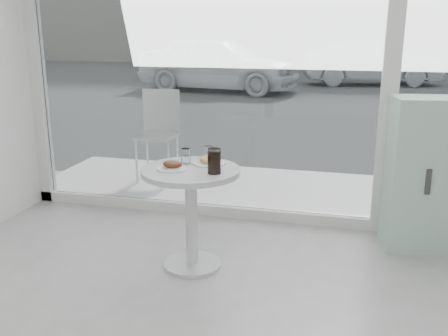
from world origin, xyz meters
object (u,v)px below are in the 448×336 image
(patio_chair, at_px, (159,129))
(water_tumbler_b, at_px, (209,154))
(main_table, at_px, (191,197))
(car_white, at_px, (218,64))
(cola_glass, at_px, (214,161))
(mint_cabinet, at_px, (425,175))
(water_tumbler_a, at_px, (186,157))
(plate_fritter, at_px, (173,166))
(car_silver, at_px, (371,63))
(plate_donut, at_px, (209,161))

(patio_chair, distance_m, water_tumbler_b, 2.09)
(patio_chair, xyz_separation_m, water_tumbler_b, (1.10, -1.76, 0.19))
(main_table, bearing_deg, car_white, 103.91)
(main_table, distance_m, car_white, 11.07)
(main_table, bearing_deg, cola_glass, -20.62)
(mint_cabinet, distance_m, car_white, 10.86)
(main_table, relative_size, water_tumbler_b, 6.70)
(water_tumbler_a, bearing_deg, main_table, -58.95)
(main_table, relative_size, cola_glass, 4.33)
(plate_fritter, bearing_deg, car_silver, 82.63)
(mint_cabinet, xyz_separation_m, plate_fritter, (-1.82, -0.85, 0.18))
(car_silver, relative_size, plate_fritter, 19.11)
(plate_fritter, relative_size, water_tumbler_a, 1.92)
(water_tumbler_a, bearing_deg, water_tumbler_b, 39.03)
(patio_chair, distance_m, water_tumbler_a, 2.12)
(mint_cabinet, bearing_deg, water_tumbler_b, -170.18)
(main_table, height_order, mint_cabinet, mint_cabinet)
(main_table, distance_m, patio_chair, 2.27)
(mint_cabinet, xyz_separation_m, car_white, (-4.36, 9.95, 0.17))
(main_table, height_order, patio_chair, patio_chair)
(main_table, relative_size, car_silver, 0.18)
(main_table, xyz_separation_m, car_white, (-2.66, 10.75, 0.24))
(main_table, xyz_separation_m, car_silver, (1.64, 13.51, 0.14))
(mint_cabinet, bearing_deg, car_silver, 81.50)
(mint_cabinet, distance_m, patio_chair, 3.00)
(mint_cabinet, distance_m, car_silver, 12.71)
(car_white, bearing_deg, water_tumbler_a, -157.14)
(mint_cabinet, relative_size, plate_donut, 5.06)
(plate_donut, bearing_deg, mint_cabinet, 21.64)
(main_table, relative_size, plate_fritter, 3.50)
(main_table, bearing_deg, plate_fritter, -156.64)
(water_tumbler_b, xyz_separation_m, cola_glass, (0.13, -0.32, 0.03))
(car_white, xyz_separation_m, car_silver, (4.30, 2.77, -0.09))
(mint_cabinet, relative_size, water_tumbler_a, 10.84)
(mint_cabinet, bearing_deg, water_tumbler_a, -168.23)
(car_white, bearing_deg, water_tumbler_b, -156.26)
(plate_donut, relative_size, cola_glass, 1.38)
(plate_fritter, bearing_deg, water_tumbler_a, 77.95)
(mint_cabinet, distance_m, water_tumbler_a, 1.91)
(car_silver, bearing_deg, car_white, 111.85)
(car_white, height_order, cola_glass, car_white)
(plate_fritter, xyz_separation_m, water_tumbler_b, (0.18, 0.30, 0.02))
(plate_fritter, bearing_deg, patio_chair, 114.09)
(main_table, xyz_separation_m, water_tumbler_a, (-0.08, 0.13, 0.27))
(plate_donut, height_order, water_tumbler_b, water_tumbler_b)
(car_silver, distance_m, plate_fritter, 13.68)
(water_tumbler_a, bearing_deg, car_white, 103.67)
(patio_chair, xyz_separation_m, car_white, (-1.62, 8.74, 0.15))
(car_white, bearing_deg, plate_fritter, -157.56)
(patio_chair, xyz_separation_m, car_silver, (2.68, 11.50, 0.06))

